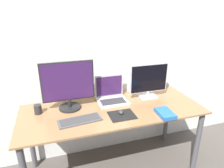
# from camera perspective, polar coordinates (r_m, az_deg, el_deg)

# --- Properties ---
(wall_back) EXTENTS (7.00, 0.05, 2.50)m
(wall_back) POSITION_cam_1_polar(r_m,az_deg,el_deg) (2.25, -3.01, 8.58)
(wall_back) COLOR silver
(wall_back) RESTS_ON ground_plane
(desk) EXTENTS (1.82, 0.71, 0.78)m
(desk) POSITION_cam_1_polar(r_m,az_deg,el_deg) (2.09, 0.24, -9.91)
(desk) COLOR olive
(desk) RESTS_ON ground_plane
(monitor_left) EXTENTS (0.51, 0.22, 0.49)m
(monitor_left) POSITION_cam_1_polar(r_m,az_deg,el_deg) (1.99, -12.41, -0.41)
(monitor_left) COLOR black
(monitor_left) RESTS_ON desk
(monitor_right) EXTENTS (0.44, 0.14, 0.39)m
(monitor_right) POSITION_cam_1_polar(r_m,az_deg,el_deg) (2.24, 10.44, 0.98)
(monitor_right) COLOR #B2B2B7
(monitor_right) RESTS_ON desk
(laptop) EXTENTS (0.32, 0.26, 0.27)m
(laptop) POSITION_cam_1_polar(r_m,az_deg,el_deg) (2.19, -0.27, -3.10)
(laptop) COLOR #ADADB2
(laptop) RESTS_ON desk
(keyboard) EXTENTS (0.40, 0.18, 0.02)m
(keyboard) POSITION_cam_1_polar(r_m,az_deg,el_deg) (1.85, -9.14, -10.20)
(keyboard) COLOR #4C4C51
(keyboard) RESTS_ON desk
(mousepad) EXTENTS (0.25, 0.21, 0.00)m
(mousepad) POSITION_cam_1_polar(r_m,az_deg,el_deg) (1.92, 2.87, -8.90)
(mousepad) COLOR black
(mousepad) RESTS_ON desk
(mouse) EXTENTS (0.04, 0.07, 0.03)m
(mouse) POSITION_cam_1_polar(r_m,az_deg,el_deg) (1.94, 2.53, -8.02)
(mouse) COLOR #333333
(mouse) RESTS_ON mousepad
(book) EXTENTS (0.15, 0.21, 0.04)m
(book) POSITION_cam_1_polar(r_m,az_deg,el_deg) (1.98, 14.95, -8.10)
(book) COLOR #235B9E
(book) RESTS_ON desk
(mug) EXTENTS (0.07, 0.07, 0.09)m
(mug) POSITION_cam_1_polar(r_m,az_deg,el_deg) (2.06, -20.42, -6.78)
(mug) COLOR #262628
(mug) RESTS_ON desk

